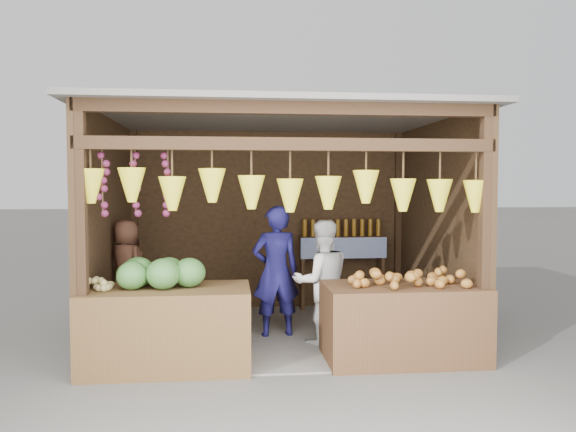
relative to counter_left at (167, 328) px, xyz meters
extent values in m
plane|color=#514F49|center=(1.20, 1.15, -0.40)|extent=(80.00, 80.00, 0.00)
cube|color=slate|center=(1.20, 1.15, -0.39)|extent=(4.00, 3.00, 0.02)
cube|color=black|center=(1.20, 2.65, 0.90)|extent=(4.00, 0.06, 2.60)
cube|color=black|center=(-0.80, 1.15, 0.90)|extent=(0.06, 3.00, 2.60)
cube|color=black|center=(3.20, 1.15, 0.90)|extent=(0.06, 3.00, 2.60)
cube|color=#605B54|center=(1.20, 1.15, 2.23)|extent=(4.30, 3.30, 0.06)
cube|color=black|center=(-0.74, -0.29, 0.90)|extent=(0.11, 0.11, 2.60)
cube|color=black|center=(3.14, -0.29, 0.90)|extent=(0.11, 0.11, 2.60)
cube|color=black|center=(-0.74, 2.59, 0.90)|extent=(0.11, 0.11, 2.60)
cube|color=black|center=(3.14, 2.59, 0.90)|extent=(0.11, 0.11, 2.60)
cube|color=black|center=(1.20, -0.29, 1.80)|extent=(4.00, 0.12, 0.12)
cube|color=black|center=(1.20, -0.29, 2.14)|extent=(4.00, 0.12, 0.12)
cube|color=#382314|center=(2.25, 2.45, 0.65)|extent=(1.25, 0.30, 0.05)
cube|color=#382314|center=(1.66, 2.45, 0.13)|extent=(0.05, 0.28, 1.05)
cube|color=#382314|center=(2.83, 2.45, 0.13)|extent=(0.05, 0.28, 1.05)
cube|color=blue|center=(2.25, 2.29, 0.52)|extent=(1.25, 0.02, 0.30)
cube|color=#52351B|center=(0.00, 0.00, 0.00)|extent=(1.63, 0.85, 0.80)
cube|color=#452917|center=(2.40, 0.00, -0.01)|extent=(1.62, 0.85, 0.79)
cube|color=black|center=(-0.60, 1.15, -0.24)|extent=(0.34, 0.34, 0.32)
imported|color=#181551|center=(1.17, 1.04, 0.39)|extent=(0.62, 0.46, 1.58)
imported|color=silver|center=(1.67, 0.70, 0.31)|extent=(0.76, 0.63, 1.42)
imported|color=#512F20|center=(-0.60, 1.15, 0.47)|extent=(0.63, 0.62, 1.09)
camera|label=1|loc=(0.63, -5.59, 1.40)|focal=35.00mm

